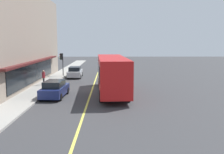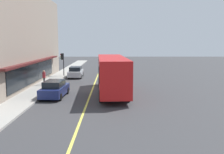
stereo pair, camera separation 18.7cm
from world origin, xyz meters
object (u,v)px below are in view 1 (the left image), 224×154
traffic_light (62,59)px  pedestrian_at_corner (44,76)px  car_maroon (111,70)px  car_silver (75,72)px  car_navy (55,89)px  bus (112,73)px

traffic_light → pedestrian_at_corner: traffic_light is taller
car_maroon → pedestrian_at_corner: pedestrian_at_corner is taller
car_silver → pedestrian_at_corner: (-7.08, 2.60, 0.40)m
car_navy → pedestrian_at_corner: size_ratio=2.65×
car_silver → car_navy: 12.87m
traffic_light → pedestrian_at_corner: 7.88m
bus → car_maroon: size_ratio=2.59×
bus → car_navy: bearing=107.9°
traffic_light → car_navy: bearing=-172.4°
car_maroon → bus: bearing=179.8°
car_navy → bus: bearing=-72.1°
bus → car_maroon: 14.15m
car_silver → car_navy: size_ratio=0.99×
bus → car_silver: size_ratio=2.59×
car_maroon → pedestrian_at_corner: bearing=142.5°
car_maroon → car_navy: bearing=161.7°
bus → traffic_light: size_ratio=3.51×
bus → car_navy: size_ratio=2.57×
traffic_light → car_navy: (-13.51, -1.80, -1.79)m
bus → pedestrian_at_corner: 8.70m
bus → pedestrian_at_corner: bearing=61.6°
car_maroon → pedestrian_at_corner: size_ratio=2.62×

